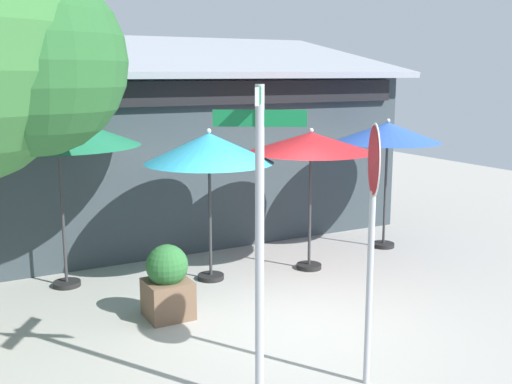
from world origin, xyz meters
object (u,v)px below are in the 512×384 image
at_px(patio_umbrella_teal_center, 209,149).
at_px(patio_umbrella_crimson_right, 311,144).
at_px(street_sign_post, 260,217).
at_px(patio_umbrella_royal_blue_far_right, 388,133).
at_px(patio_umbrella_forest_green_left, 57,131).
at_px(stop_sign, 372,206).
at_px(sidewalk_planter, 168,282).

xyz_separation_m(patio_umbrella_teal_center, patio_umbrella_crimson_right, (1.76, -0.31, 0.02)).
relative_size(street_sign_post, patio_umbrella_teal_center, 1.30).
relative_size(patio_umbrella_crimson_right, patio_umbrella_royal_blue_far_right, 0.98).
xyz_separation_m(patio_umbrella_forest_green_left, patio_umbrella_royal_blue_far_right, (6.02, -0.66, -0.26)).
relative_size(stop_sign, patio_umbrella_royal_blue_far_right, 1.14).
distance_m(patio_umbrella_teal_center, patio_umbrella_royal_blue_far_right, 3.82).
height_order(stop_sign, patio_umbrella_teal_center, stop_sign).
bearing_deg(stop_sign, patio_umbrella_crimson_right, 65.53).
bearing_deg(patio_umbrella_royal_blue_far_right, stop_sign, -131.98).
distance_m(patio_umbrella_forest_green_left, sidewalk_planter, 2.99).
height_order(street_sign_post, sidewalk_planter, street_sign_post).
bearing_deg(street_sign_post, patio_umbrella_forest_green_left, 101.97).
height_order(patio_umbrella_royal_blue_far_right, sidewalk_planter, patio_umbrella_royal_blue_far_right).
bearing_deg(street_sign_post, sidewalk_planter, 89.89).
relative_size(street_sign_post, patio_umbrella_forest_green_left, 1.16).
bearing_deg(sidewalk_planter, patio_umbrella_crimson_right, 16.65).
relative_size(patio_umbrella_crimson_right, sidewalk_planter, 2.36).
height_order(stop_sign, patio_umbrella_royal_blue_far_right, stop_sign).
distance_m(street_sign_post, stop_sign, 1.28).
distance_m(street_sign_post, sidewalk_planter, 3.07).
relative_size(stop_sign, patio_umbrella_forest_green_left, 1.02).
bearing_deg(patio_umbrella_forest_green_left, patio_umbrella_teal_center, -20.01).
bearing_deg(stop_sign, patio_umbrella_forest_green_left, 115.12).
relative_size(street_sign_post, stop_sign, 1.14).
bearing_deg(patio_umbrella_forest_green_left, patio_umbrella_royal_blue_far_right, -6.26).
distance_m(stop_sign, patio_umbrella_crimson_right, 4.10).
relative_size(street_sign_post, patio_umbrella_crimson_right, 1.33).
distance_m(stop_sign, patio_umbrella_forest_green_left, 5.36).
bearing_deg(sidewalk_planter, patio_umbrella_forest_green_left, 116.58).
xyz_separation_m(patio_umbrella_forest_green_left, sidewalk_planter, (1.00, -1.99, -2.00)).
xyz_separation_m(stop_sign, patio_umbrella_royal_blue_far_right, (3.75, 4.17, 0.24)).
bearing_deg(patio_umbrella_crimson_right, patio_umbrella_forest_green_left, 164.39).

